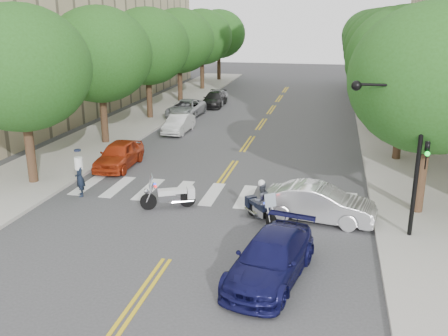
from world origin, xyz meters
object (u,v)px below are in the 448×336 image
(motorcycle_police, at_px, (260,203))
(convertible, at_px, (319,203))
(motorcycle_parked, at_px, (173,196))
(officer_standing, at_px, (80,177))
(sedan_blue, at_px, (271,259))

(motorcycle_police, xyz_separation_m, convertible, (2.27, 0.60, -0.06))
(motorcycle_parked, relative_size, officer_standing, 1.27)
(officer_standing, xyz_separation_m, sedan_blue, (9.35, -5.51, -0.19))
(motorcycle_parked, distance_m, convertible, 6.12)
(sedan_blue, bearing_deg, motorcycle_police, 113.97)
(motorcycle_police, xyz_separation_m, sedan_blue, (0.98, -4.40, -0.10))
(motorcycle_parked, xyz_separation_m, sedan_blue, (4.83, -5.05, 0.16))
(officer_standing, height_order, sedan_blue, officer_standing)
(convertible, height_order, sedan_blue, convertible)
(motorcycle_police, xyz_separation_m, officer_standing, (-8.38, 1.11, 0.09))
(motorcycle_parked, bearing_deg, motorcycle_police, -124.45)
(convertible, bearing_deg, officer_standing, 96.51)
(motorcycle_parked, height_order, sedan_blue, motorcycle_parked)
(convertible, relative_size, sedan_blue, 0.93)
(motorcycle_police, bearing_deg, convertible, 156.87)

